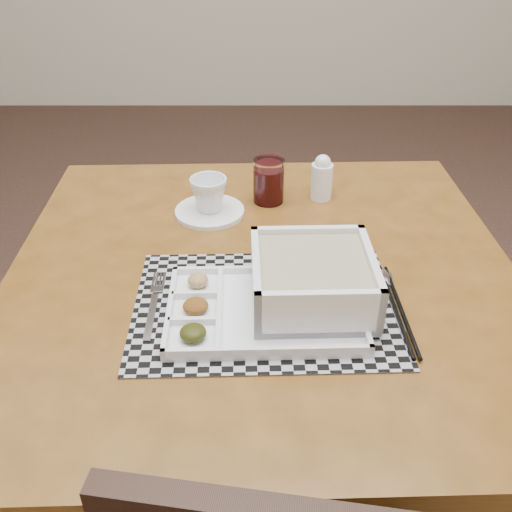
% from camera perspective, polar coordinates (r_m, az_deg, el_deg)
% --- Properties ---
extents(floor, '(5.00, 5.00, 0.00)m').
position_cam_1_polar(floor, '(1.92, -8.37, -10.20)').
color(floor, '#321E19').
rests_on(floor, ground).
extents(dining_table, '(0.97, 0.97, 0.71)m').
position_cam_1_polar(dining_table, '(1.10, 0.64, -4.42)').
color(dining_table, '#51320E').
rests_on(dining_table, ground).
extents(placemat, '(0.45, 0.34, 0.00)m').
position_cam_1_polar(placemat, '(0.97, 0.92, -5.05)').
color(placemat, '#9D9DA4').
rests_on(placemat, dining_table).
extents(serving_tray, '(0.34, 0.24, 0.10)m').
position_cam_1_polar(serving_tray, '(0.95, 4.48, -3.20)').
color(serving_tray, white).
rests_on(serving_tray, placemat).
extents(fork, '(0.02, 0.19, 0.00)m').
position_cam_1_polar(fork, '(0.99, -10.13, -4.61)').
color(fork, silver).
rests_on(fork, placemat).
extents(spoon, '(0.04, 0.18, 0.01)m').
position_cam_1_polar(spoon, '(1.04, 12.75, -2.48)').
color(spoon, silver).
rests_on(spoon, placemat).
extents(chopsticks, '(0.02, 0.24, 0.01)m').
position_cam_1_polar(chopsticks, '(0.98, 14.04, -5.18)').
color(chopsticks, black).
rests_on(chopsticks, placemat).
extents(saucer, '(0.15, 0.15, 0.01)m').
position_cam_1_polar(saucer, '(1.24, -4.65, 4.45)').
color(saucer, white).
rests_on(saucer, dining_table).
extents(cup, '(0.10, 0.10, 0.07)m').
position_cam_1_polar(cup, '(1.22, -4.74, 6.18)').
color(cup, white).
rests_on(cup, saucer).
extents(juice_glass, '(0.07, 0.07, 0.10)m').
position_cam_1_polar(juice_glass, '(1.27, 1.27, 7.37)').
color(juice_glass, white).
rests_on(juice_glass, dining_table).
extents(creamer_bottle, '(0.05, 0.05, 0.10)m').
position_cam_1_polar(creamer_bottle, '(1.29, 6.59, 7.77)').
color(creamer_bottle, white).
rests_on(creamer_bottle, dining_table).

